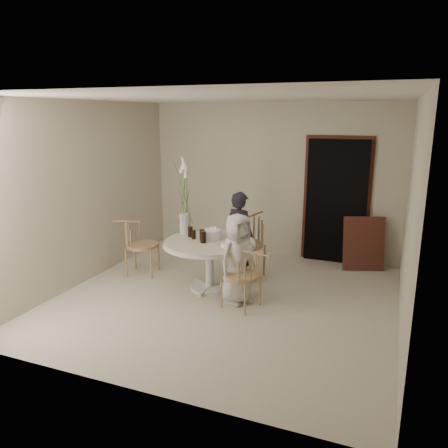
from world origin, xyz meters
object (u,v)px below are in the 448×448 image
at_px(table, 209,249).
at_px(chair_right, 249,272).
at_px(birthday_cake, 211,234).
at_px(flower_vase, 185,206).
at_px(boy, 238,259).
at_px(girl, 240,236).
at_px(chair_left, 134,239).
at_px(chair_far, 250,236).

distance_m(table, chair_right, 0.88).
xyz_separation_m(birthday_cake, flower_vase, (-0.48, 0.12, 0.35)).
height_order(boy, flower_vase, flower_vase).
distance_m(table, girl, 0.63).
bearing_deg(boy, birthday_cake, 81.83).
height_order(table, girl, girl).
bearing_deg(table, chair_right, -31.14).
height_order(chair_right, flower_vase, flower_vase).
distance_m(table, chair_left, 1.37).
distance_m(chair_left, birthday_cake, 1.37).
relative_size(chair_far, chair_left, 1.12).
relative_size(table, chair_far, 1.36).
height_order(table, chair_left, chair_left).
bearing_deg(birthday_cake, flower_vase, 166.55).
relative_size(chair_far, boy, 0.79).
relative_size(chair_left, flower_vase, 0.73).
height_order(chair_far, flower_vase, flower_vase).
relative_size(chair_right, flower_vase, 0.67).
xyz_separation_m(boy, flower_vase, (-1.04, 0.52, 0.53)).
height_order(boy, birthday_cake, boy).
bearing_deg(chair_far, chair_left, -147.64).
bearing_deg(flower_vase, chair_right, -28.67).
relative_size(table, chair_right, 1.65).
distance_m(chair_left, flower_vase, 1.05).
height_order(chair_left, flower_vase, flower_vase).
bearing_deg(chair_left, birthday_cake, -104.67).
bearing_deg(chair_right, boy, -113.48).
height_order(chair_left, girl, girl).
distance_m(chair_far, flower_vase, 1.14).
relative_size(chair_far, chair_right, 1.21).
bearing_deg(girl, birthday_cake, 78.78).
relative_size(chair_right, birthday_cake, 2.90).
xyz_separation_m(chair_right, flower_vase, (-1.25, 0.68, 0.63)).
xyz_separation_m(chair_right, boy, (-0.21, 0.17, 0.10)).
relative_size(girl, birthday_cake, 4.94).
xyz_separation_m(chair_left, flower_vase, (0.86, 0.08, 0.58)).
bearing_deg(chair_right, chair_left, -91.07).
height_order(table, boy, boy).
bearing_deg(chair_far, boy, -68.01).
relative_size(table, girl, 0.97).
xyz_separation_m(table, chair_far, (0.35, 0.78, 0.02)).
relative_size(chair_left, girl, 0.64).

